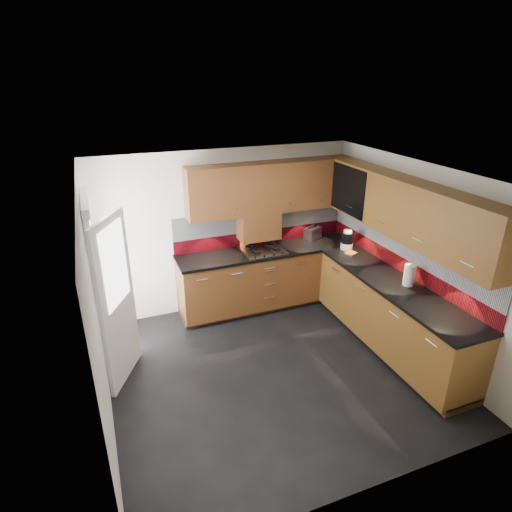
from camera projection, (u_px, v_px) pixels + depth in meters
name	position (u px, v px, depth m)	size (l,w,h in m)	color
room	(276.00, 258.00, 4.65)	(4.00, 3.80, 2.64)	black
base_cabinets	(323.00, 297.00, 6.04)	(2.70, 3.20, 0.95)	#5A3314
countertop	(325.00, 266.00, 5.83)	(2.72, 3.22, 0.04)	black
backsplash	(332.00, 239.00, 5.99)	(2.70, 3.20, 0.54)	maroon
upper_cabinets	(338.00, 198.00, 5.59)	(2.50, 3.20, 0.72)	#5A3314
extractor_hood	(259.00, 225.00, 6.29)	(0.60, 0.33, 0.40)	#5A3314
glass_cabinet	(357.00, 188.00, 5.99)	(0.32, 0.80, 0.66)	black
back_door	(106.00, 293.00, 4.88)	(0.42, 1.19, 2.04)	white
gas_hob	(263.00, 250.00, 6.27)	(0.61, 0.53, 0.05)	silver
utensil_pot	(244.00, 241.00, 6.38)	(0.12, 0.12, 0.44)	#CA5913
toaster	(313.00, 233.00, 6.70)	(0.31, 0.26, 0.19)	silver
food_processor	(347.00, 240.00, 6.29)	(0.18, 0.18, 0.30)	white
paper_towel	(409.00, 275.00, 5.22)	(0.13, 0.13, 0.27)	white
orange_cloth	(351.00, 253.00, 6.18)	(0.15, 0.13, 0.02)	orange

